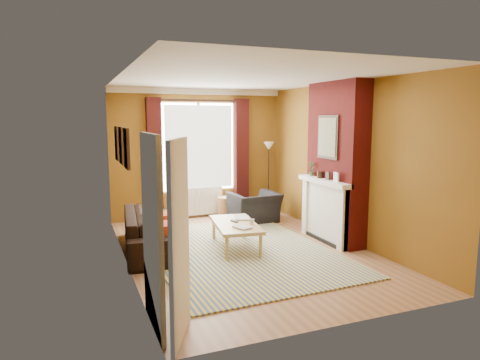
# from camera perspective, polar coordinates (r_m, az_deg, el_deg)

# --- Properties ---
(ground) EXTENTS (5.50, 5.50, 0.00)m
(ground) POSITION_cam_1_polar(r_m,az_deg,el_deg) (7.17, 0.75, -9.40)
(ground) COLOR #8D6140
(ground) RESTS_ON ground
(room_walls) EXTENTS (3.82, 5.54, 2.83)m
(room_walls) POSITION_cam_1_polar(r_m,az_deg,el_deg) (7.39, 4.53, 2.09)
(room_walls) COLOR brown
(room_walls) RESTS_ON ground
(striped_rug) EXTENTS (2.96, 4.01, 0.02)m
(striped_rug) POSITION_cam_1_polar(r_m,az_deg,el_deg) (7.12, -0.19, -9.44)
(striped_rug) COLOR #365597
(striped_rug) RESTS_ON ground
(sofa) EXTENTS (1.08, 2.28, 0.64)m
(sofa) POSITION_cam_1_polar(r_m,az_deg,el_deg) (7.28, -11.63, -6.66)
(sofa) COLOR black
(sofa) RESTS_ON ground
(armchair) EXTENTS (1.01, 0.90, 0.62)m
(armchair) POSITION_cam_1_polar(r_m,az_deg,el_deg) (9.02, 1.92, -3.67)
(armchair) COLOR black
(armchair) RESTS_ON ground
(coffee_table) EXTENTS (0.85, 1.41, 0.44)m
(coffee_table) POSITION_cam_1_polar(r_m,az_deg,el_deg) (7.17, -0.60, -6.11)
(coffee_table) COLOR tan
(coffee_table) RESTS_ON ground
(wicker_stool) EXTENTS (0.44, 0.44, 0.45)m
(wicker_stool) POSITION_cam_1_polar(r_m,az_deg,el_deg) (9.45, -1.91, -3.64)
(wicker_stool) COLOR olive
(wicker_stool) RESTS_ON ground
(floor_lamp) EXTENTS (0.27, 0.27, 1.64)m
(floor_lamp) POSITION_cam_1_polar(r_m,az_deg,el_deg) (9.70, 3.84, 3.04)
(floor_lamp) COLOR black
(floor_lamp) RESTS_ON ground
(book_a) EXTENTS (0.29, 0.33, 0.03)m
(book_a) POSITION_cam_1_polar(r_m,az_deg,el_deg) (6.77, -0.32, -6.46)
(book_a) COLOR #999999
(book_a) RESTS_ON coffee_table
(book_b) EXTENTS (0.33, 0.38, 0.02)m
(book_b) POSITION_cam_1_polar(r_m,az_deg,el_deg) (7.45, -0.63, -5.09)
(book_b) COLOR #999999
(book_b) RESTS_ON coffee_table
(mug) EXTENTS (0.10, 0.10, 0.08)m
(mug) POSITION_cam_1_polar(r_m,az_deg,el_deg) (7.07, 1.56, -5.57)
(mug) COLOR #999999
(mug) RESTS_ON coffee_table
(tv_remote) EXTENTS (0.09, 0.17, 0.02)m
(tv_remote) POSITION_cam_1_polar(r_m,az_deg,el_deg) (7.23, -0.78, -5.50)
(tv_remote) COLOR #242426
(tv_remote) RESTS_ON coffee_table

